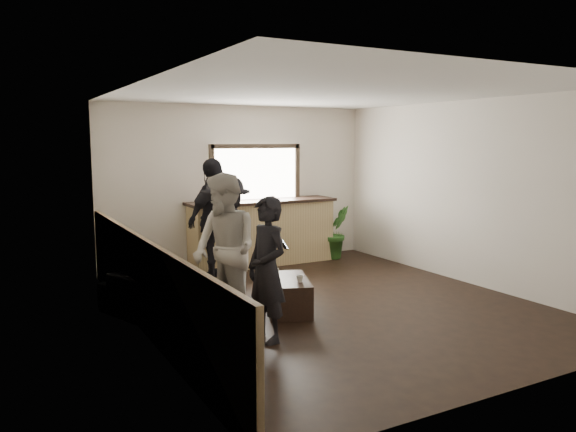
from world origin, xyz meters
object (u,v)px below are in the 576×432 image
coffee_table (287,295)px  cup_a (274,272)px  person_a (267,269)px  person_c (226,240)px  person_d (215,219)px  bar_counter (262,228)px  person_b (225,250)px  cup_b (300,279)px  potted_plant (336,232)px  sofa (165,298)px

coffee_table → cup_a: (-0.06, 0.24, 0.26)m
person_a → person_c: bearing=166.8°
person_a → person_d: bearing=161.6°
cup_a → person_a: 1.32m
person_a → bar_counter: bearing=146.7°
bar_counter → person_c: size_ratio=1.54×
cup_a → person_b: (-0.85, -0.38, 0.44)m
bar_counter → coffee_table: 2.87m
coffee_table → person_c: person_c is taller
person_d → person_a: bearing=52.4°
cup_a → person_d: (-0.13, 1.79, 0.49)m
cup_b → person_a: size_ratio=0.06×
coffee_table → cup_b: 0.35m
bar_counter → cup_b: bar_counter is taller
person_d → cup_b: bearing=68.8°
person_b → person_c: size_ratio=1.04×
bar_counter → person_c: 2.57m
person_a → person_b: 0.75m
cup_a → bar_counter: bearing=67.5°
potted_plant → person_b: size_ratio=0.55×
coffee_table → cup_b: cup_b is taller
coffee_table → cup_a: 0.36m
sofa → cup_b: (1.55, -0.60, 0.19)m
person_c → potted_plant: bearing=139.6°
cup_a → person_c: (-0.52, 0.39, 0.40)m
cup_a → cup_b: size_ratio=1.33×
potted_plant → person_b: bearing=-141.6°
person_c → bar_counter: bearing=161.0°
cup_a → potted_plant: potted_plant is taller
bar_counter → person_b: bar_counter is taller
sofa → coffee_table: 1.55m
bar_counter → coffee_table: (-0.95, -2.68, -0.43)m
bar_counter → person_a: (-1.66, -3.53, 0.15)m
cup_b → person_c: 1.15m
cup_a → person_c: person_c is taller
cup_b → person_d: person_d is taller
cup_a → cup_b: bearing=-76.7°
potted_plant → bar_counter: bearing=171.6°
person_b → person_d: size_ratio=0.94×
bar_counter → sofa: 3.39m
bar_counter → coffee_table: size_ratio=2.84×
sofa → person_c: person_c is taller
person_b → person_d: (0.72, 2.18, 0.05)m
potted_plant → person_a: size_ratio=0.63×
coffee_table → person_d: 2.18m
sofa → person_d: 2.23m
sofa → bar_counter: bearing=-66.7°
potted_plant → person_c: size_ratio=0.57×
person_d → sofa: bearing=24.6°
bar_counter → coffee_table: bearing=-109.5°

